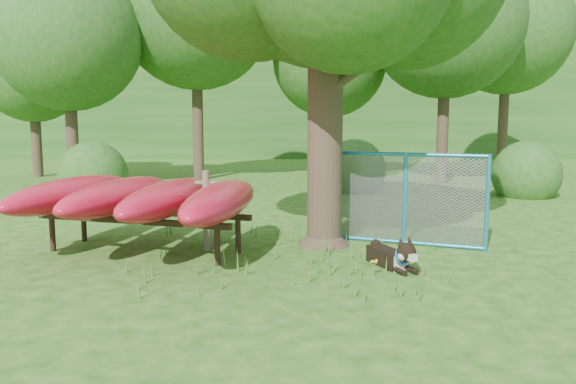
{
  "coord_description": "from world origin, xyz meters",
  "views": [
    {
      "loc": [
        0.32,
        -7.05,
        2.08
      ],
      "look_at": [
        0.2,
        1.2,
        1.0
      ],
      "focal_mm": 35.0,
      "sensor_mm": 36.0,
      "label": 1
    }
  ],
  "objects": [
    {
      "name": "fence_section",
      "position": [
        2.12,
        2.12,
        0.77
      ],
      "size": [
        2.48,
        1.01,
        2.56
      ],
      "rotation": [
        0.0,
        0.0,
        -0.37
      ],
      "color": "teal",
      "rests_on": "ground"
    },
    {
      "name": "bg_tree_a",
      "position": [
        -6.5,
        10.0,
        4.48
      ],
      "size": [
        4.4,
        4.4,
        6.7
      ],
      "color": "#392A1F",
      "rests_on": "ground"
    },
    {
      "name": "shrub_left",
      "position": [
        -5.0,
        7.5,
        0.0
      ],
      "size": [
        1.8,
        1.8,
        1.8
      ],
      "primitive_type": "sphere",
      "color": "#24531B",
      "rests_on": "ground"
    },
    {
      "name": "husky_dog",
      "position": [
        1.68,
        0.61,
        0.18
      ],
      "size": [
        0.61,
        1.09,
        0.5
      ],
      "rotation": [
        0.0,
        0.0,
        0.41
      ],
      "color": "black",
      "rests_on": "ground"
    },
    {
      "name": "wildflower_clump",
      "position": [
        1.36,
        0.24,
        0.18
      ],
      "size": [
        0.1,
        0.09,
        0.22
      ],
      "rotation": [
        0.0,
        0.0,
        0.12
      ],
      "color": "#417B28",
      "rests_on": "ground"
    },
    {
      "name": "shrub_right",
      "position": [
        6.5,
        8.0,
        0.0
      ],
      "size": [
        1.8,
        1.8,
        1.8
      ],
      "primitive_type": "sphere",
      "color": "#24531B",
      "rests_on": "ground"
    },
    {
      "name": "bg_tree_d",
      "position": [
        5.0,
        11.0,
        5.08
      ],
      "size": [
        4.8,
        4.8,
        7.5
      ],
      "color": "#392A1F",
      "rests_on": "ground"
    },
    {
      "name": "bg_tree_b",
      "position": [
        -3.0,
        12.0,
        5.61
      ],
      "size": [
        5.2,
        5.2,
        8.22
      ],
      "color": "#392A1F",
      "rests_on": "ground"
    },
    {
      "name": "bg_tree_c",
      "position": [
        1.5,
        13.0,
        4.11
      ],
      "size": [
        4.0,
        4.0,
        6.12
      ],
      "color": "#392A1F",
      "rests_on": "ground"
    },
    {
      "name": "bg_tree_e",
      "position": [
        8.0,
        14.0,
        5.23
      ],
      "size": [
        4.6,
        4.6,
        7.55
      ],
      "color": "#392A1F",
      "rests_on": "ground"
    },
    {
      "name": "kayak_rack",
      "position": [
        -2.05,
        1.53,
        0.87
      ],
      "size": [
        3.82,
        4.12,
        1.14
      ],
      "rotation": [
        0.0,
        0.0,
        -0.29
      ],
      "color": "black",
      "rests_on": "ground"
    },
    {
      "name": "wooded_hillside",
      "position": [
        0.0,
        28.0,
        3.0
      ],
      "size": [
        80.0,
        12.0,
        6.0
      ],
      "primitive_type": "cube",
      "color": "#24531B",
      "rests_on": "ground"
    },
    {
      "name": "bg_tree_f",
      "position": [
        -9.0,
        13.0,
        3.73
      ],
      "size": [
        3.6,
        3.6,
        5.55
      ],
      "color": "#392A1F",
      "rests_on": "ground"
    },
    {
      "name": "ground",
      "position": [
        0.0,
        0.0,
        0.0
      ],
      "size": [
        80.0,
        80.0,
        0.0
      ],
      "primitive_type": "plane",
      "color": "#215110",
      "rests_on": "ground"
    },
    {
      "name": "wooden_post",
      "position": [
        -1.09,
        1.67,
        0.68
      ],
      "size": [
        0.35,
        0.13,
        1.28
      ],
      "rotation": [
        0.0,
        0.0,
        0.08
      ],
      "color": "brown",
      "rests_on": "ground"
    },
    {
      "name": "shrub_mid",
      "position": [
        2.0,
        9.0,
        0.0
      ],
      "size": [
        1.8,
        1.8,
        1.8
      ],
      "primitive_type": "sphere",
      "color": "#24531B",
      "rests_on": "ground"
    }
  ]
}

